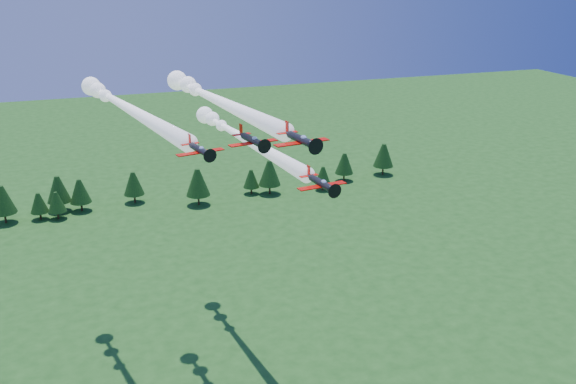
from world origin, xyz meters
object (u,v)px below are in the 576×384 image
object	(u,v)px
plane_lead	(214,99)
plane_left	(124,105)
plane_right	(240,136)
plane_slot	(252,140)

from	to	relation	value
plane_lead	plane_left	xyz separation A→B (m)	(-13.87, 9.43, -2.05)
plane_lead	plane_left	size ratio (longest dim) A/B	0.92
plane_lead	plane_right	world-z (taller)	plane_lead
plane_lead	plane_left	bearing A→B (deg)	137.24
plane_right	plane_slot	distance (m)	27.69
plane_right	plane_slot	xyz separation A→B (m)	(-5.17, -26.47, 6.28)
plane_lead	plane_slot	xyz separation A→B (m)	(2.55, -13.26, -3.95)
plane_lead	plane_slot	distance (m)	14.07
plane_left	plane_slot	xyz separation A→B (m)	(16.42, -22.69, -1.90)
plane_lead	plane_right	size ratio (longest dim) A/B	0.92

